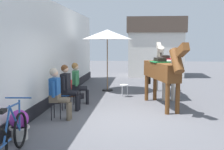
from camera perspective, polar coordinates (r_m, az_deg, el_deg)
ground_plane at (r=10.55m, az=3.12°, el=-4.54°), size 40.00×40.00×0.00m
pub_facade_wall at (r=9.34m, az=-13.06°, el=3.34°), size 0.34×14.00×3.40m
distant_cottage at (r=17.28m, az=8.83°, el=5.80°), size 3.40×2.60×3.50m
seated_visitor_near at (r=7.56m, az=-11.14°, el=-3.21°), size 0.61×0.49×1.39m
seated_visitor_middle at (r=8.56m, az=-9.08°, el=-2.01°), size 0.61×0.49×1.39m
seated_visitor_far at (r=9.34m, az=-7.03°, el=-1.24°), size 0.61×0.48×1.39m
saddled_horse_near at (r=8.90m, az=10.25°, el=0.79°), size 1.12×2.91×2.06m
saddled_horse_far at (r=11.04m, az=10.57°, el=1.93°), size 0.61×3.00×2.06m
flower_planter_nearest at (r=6.34m, az=-18.43°, el=-9.49°), size 0.43×0.43×0.64m
flower_planter_farthest at (r=10.75m, az=-8.38°, el=-2.59°), size 0.43×0.43×0.64m
leaning_bicycle at (r=5.38m, az=-20.00°, el=-11.78°), size 0.50×1.76×1.02m
cafe_parasol at (r=11.72m, az=-0.97°, el=8.21°), size 2.10×2.10×2.58m
spare_stool_white at (r=10.59m, az=2.46°, el=-2.30°), size 0.32×0.32×0.46m
satchel_bag at (r=10.29m, az=-6.54°, el=-4.30°), size 0.28×0.29×0.20m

